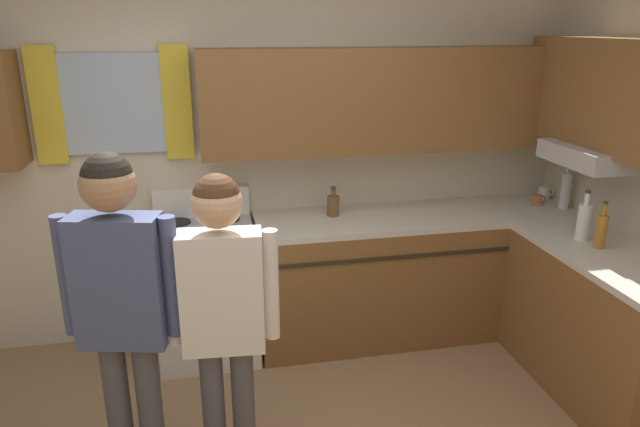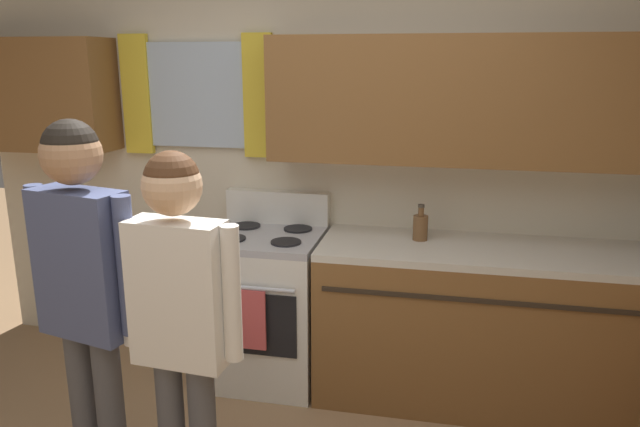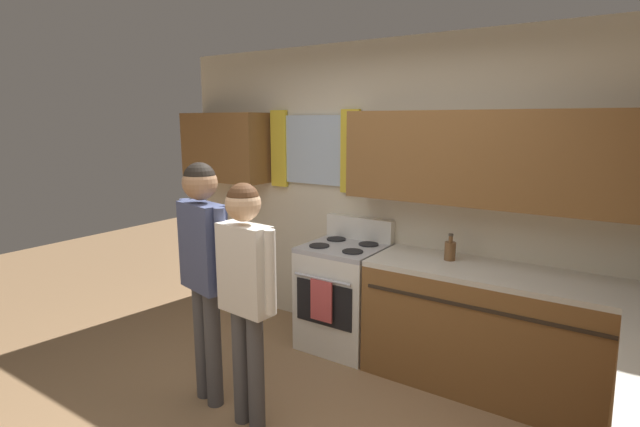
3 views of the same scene
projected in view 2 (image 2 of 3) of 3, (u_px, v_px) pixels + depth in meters
The scene contains 6 objects.
back_wall_unit at pixel (345, 136), 3.53m from camera, with size 4.60×0.42×2.60m.
kitchen_counter_run at pixel (598, 364), 2.92m from camera, with size 2.29×1.89×0.90m.
stove_oven at pixel (267, 303), 3.61m from camera, with size 0.64×0.67×1.10m.
bottle_squat_brown at pixel (420, 227), 3.37m from camera, with size 0.08×0.08×0.21m.
adult_left at pixel (84, 279), 2.35m from camera, with size 0.51×0.24×1.68m.
adult_in_plaid at pixel (180, 308), 2.22m from camera, with size 0.49×0.21×1.58m.
Camera 2 is at (0.68, -1.67, 1.89)m, focal length 33.80 mm.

